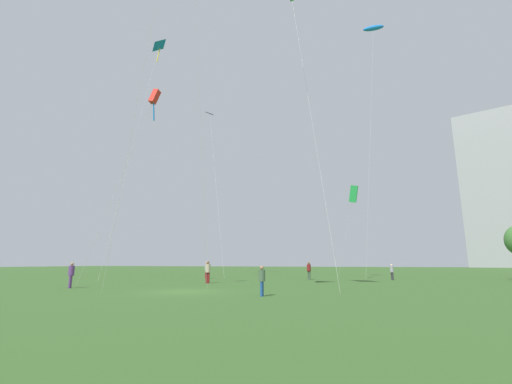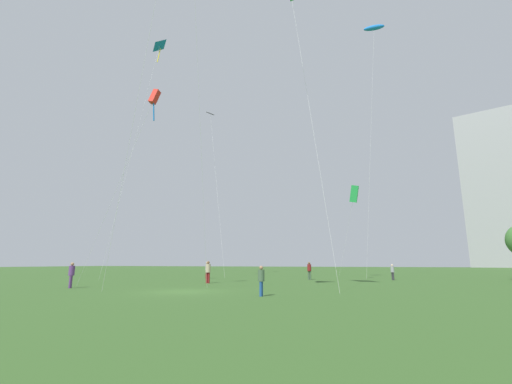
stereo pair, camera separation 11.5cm
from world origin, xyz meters
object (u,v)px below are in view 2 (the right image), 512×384
person_standing_4 (261,279)px  kite_flying_3 (374,28)px  person_standing_1 (309,269)px  person_standing_2 (207,269)px  kite_flying_1 (154,99)px  kite_flying_2 (354,194)px  person_standing_5 (208,270)px  person_standing_0 (71,273)px  person_standing_3 (392,271)px  kite_flying_6 (210,115)px  kite_flying_0 (159,49)px  distant_highrise_0 (498,190)px

person_standing_4 → kite_flying_3: size_ratio=0.05×
person_standing_1 → person_standing_2: person_standing_2 is taller
kite_flying_1 → person_standing_2: bearing=101.0°
kite_flying_2 → person_standing_5: bearing=-122.4°
person_standing_2 → person_standing_0: bearing=-71.2°
person_standing_0 → person_standing_1: (13.35, 17.45, 0.04)m
person_standing_2 → kite_flying_3: bearing=53.1°
kite_flying_1 → kite_flying_3: 36.15m
person_standing_2 → person_standing_3: bearing=35.1°
person_standing_5 → kite_flying_6: (-10.10, 18.86, 23.90)m
person_standing_2 → kite_flying_6: (-5.79, 10.81, 23.91)m
person_standing_4 → kite_flying_6: 41.47m
person_standing_1 → kite_flying_1: size_ratio=0.12×
person_standing_4 → kite_flying_0: 35.78m
person_standing_2 → person_standing_4: (12.41, -17.62, -0.16)m
kite_flying_2 → kite_flying_6: 25.99m
person_standing_1 → kite_flying_0: size_ratio=0.06×
person_standing_3 → person_standing_0: bearing=93.0°
person_standing_2 → kite_flying_1: 20.06m
kite_flying_3 → distant_highrise_0: (44.39, 113.27, -3.66)m
person_standing_4 → kite_flying_2: size_ratio=0.13×
kite_flying_3 → person_standing_5: bearing=-130.2°
person_standing_1 → kite_flying_3: size_ratio=0.05×
kite_flying_6 → kite_flying_3: bearing=-1.4°
person_standing_0 → person_standing_5: size_ratio=0.93×
person_standing_1 → kite_flying_1: (-8.42, -16.07, 12.99)m
kite_flying_2 → distant_highrise_0: 124.94m
person_standing_5 → kite_flying_1: bearing=82.0°
person_standing_4 → kite_flying_2: 29.34m
person_standing_2 → person_standing_4: person_standing_2 is taller
person_standing_5 → kite_flying_6: 32.08m
person_standing_2 → kite_flying_3: (19.68, 10.17, 32.74)m
person_standing_2 → kite_flying_1: size_ratio=0.12×
person_standing_4 → person_standing_5: size_ratio=0.84×
kite_flying_0 → kite_flying_1: 20.36m
person_standing_1 → distant_highrise_0: size_ratio=0.03×
kite_flying_0 → distant_highrise_0: 144.66m
person_standing_0 → kite_flying_1: bearing=-104.2°
kite_flying_6 → person_standing_1: bearing=-29.7°
person_standing_2 → kite_flying_2: size_ratio=0.16×
person_standing_0 → kite_flying_1: 14.00m
person_standing_4 → person_standing_5: person_standing_5 is taller
kite_flying_2 → kite_flying_3: size_ratio=0.34×
person_standing_1 → kite_flying_3: bearing=-123.2°
kite_flying_0 → kite_flying_3: (25.67, 13.28, 5.86)m
kite_flying_0 → person_standing_1: bearing=13.5°
kite_flying_3 → kite_flying_1: bearing=-123.6°
kite_flying_3 → distant_highrise_0: size_ratio=0.57×
kite_flying_2 → distant_highrise_0: (48.35, 113.51, 19.71)m
person_standing_0 → kite_flying_1: kite_flying_1 is taller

